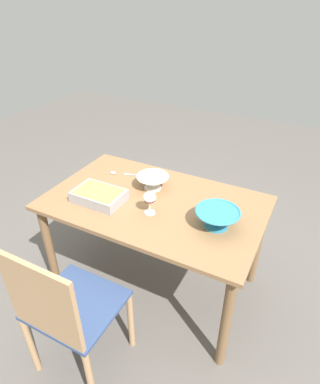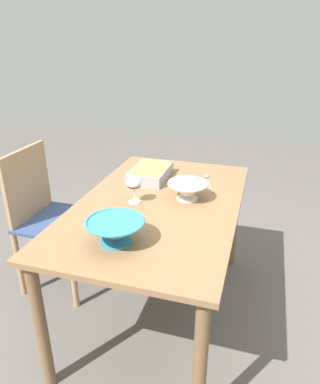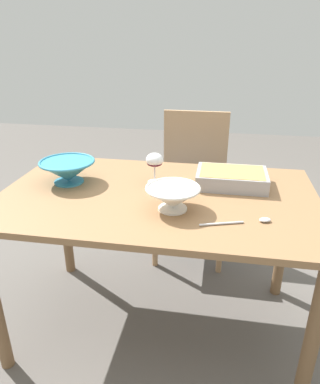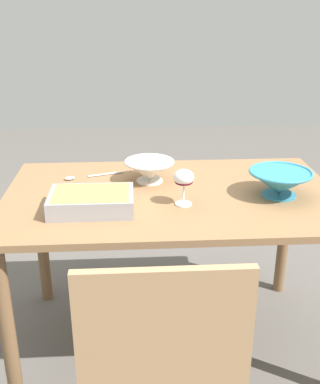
{
  "view_description": "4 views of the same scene",
  "coord_description": "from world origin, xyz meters",
  "views": [
    {
      "loc": [
        0.83,
        -1.51,
        1.91
      ],
      "look_at": [
        0.04,
        0.01,
        0.82
      ],
      "focal_mm": 30.59,
      "sensor_mm": 36.0,
      "label": 1
    },
    {
      "loc": [
        1.63,
        0.5,
        1.56
      ],
      "look_at": [
        0.06,
        0.02,
        0.83
      ],
      "focal_mm": 33.05,
      "sensor_mm": 36.0,
      "label": 2
    },
    {
      "loc": [
        -0.26,
        1.4,
        1.39
      ],
      "look_at": [
        -0.02,
        0.05,
        0.77
      ],
      "focal_mm": 33.57,
      "sensor_mm": 36.0,
      "label": 3
    },
    {
      "loc": [
        -0.16,
        -1.78,
        1.48
      ],
      "look_at": [
        -0.05,
        -0.1,
        0.79
      ],
      "focal_mm": 43.73,
      "sensor_mm": 36.0,
      "label": 4
    }
  ],
  "objects": [
    {
      "name": "dining_table",
      "position": [
        0.0,
        0.0,
        0.64
      ],
      "size": [
        1.38,
        0.84,
        0.74
      ],
      "color": "olive",
      "rests_on": "ground_plane"
    },
    {
      "name": "chair",
      "position": [
        -0.09,
        -0.78,
        0.52
      ],
      "size": [
        0.44,
        0.42,
        0.93
      ],
      "color": "#334772",
      "rests_on": "ground_plane"
    },
    {
      "name": "ground_plane",
      "position": [
        0.0,
        0.0,
        0.0
      ],
      "size": [
        8.0,
        8.0,
        0.0
      ],
      "primitive_type": "plane",
      "color": "#5B5651"
    },
    {
      "name": "small_bowl",
      "position": [
        0.43,
        -0.06,
        0.8
      ],
      "size": [
        0.26,
        0.26,
        0.11
      ],
      "color": "teal",
      "rests_on": "dining_table"
    },
    {
      "name": "mixing_bowl",
      "position": [
        -0.09,
        0.14,
        0.8
      ],
      "size": [
        0.22,
        0.22,
        0.1
      ],
      "color": "white",
      "rests_on": "dining_table"
    },
    {
      "name": "casserole_dish",
      "position": [
        -0.32,
        -0.15,
        0.78
      ],
      "size": [
        0.32,
        0.21,
        0.07
      ],
      "color": "#99999E",
      "rests_on": "dining_table"
    },
    {
      "name": "wine_glass",
      "position": [
        0.04,
        -0.12,
        0.85
      ],
      "size": [
        0.08,
        0.08,
        0.15
      ],
      "color": "white",
      "rests_on": "dining_table"
    },
    {
      "name": "serving_spoon",
      "position": [
        -0.38,
        0.2,
        0.75
      ],
      "size": [
        0.27,
        0.1,
        0.01
      ],
      "color": "silver",
      "rests_on": "dining_table"
    }
  ]
}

